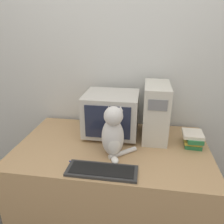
{
  "coord_description": "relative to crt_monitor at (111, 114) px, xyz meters",
  "views": [
    {
      "loc": [
        0.23,
        -1.04,
        1.6
      ],
      "look_at": [
        -0.01,
        0.48,
        0.97
      ],
      "focal_mm": 35.0,
      "sensor_mm": 36.0,
      "label": 1
    }
  ],
  "objects": [
    {
      "name": "computer_tower",
      "position": [
        0.37,
        0.01,
        0.04
      ],
      "size": [
        0.2,
        0.39,
        0.46
      ],
      "color": "beige",
      "rests_on": "desk"
    },
    {
      "name": "cat",
      "position": [
        0.07,
        -0.33,
        -0.01
      ],
      "size": [
        0.28,
        0.25,
        0.39
      ],
      "rotation": [
        0.0,
        0.0,
        0.3
      ],
      "color": "silver",
      "rests_on": "desk"
    },
    {
      "name": "book_stack",
      "position": [
        0.67,
        -0.09,
        -0.13
      ],
      "size": [
        0.16,
        0.21,
        0.12
      ],
      "color": "#28703D",
      "rests_on": "desk"
    },
    {
      "name": "crt_monitor",
      "position": [
        0.0,
        0.0,
        0.0
      ],
      "size": [
        0.45,
        0.39,
        0.37
      ],
      "color": "#BCB7AD",
      "rests_on": "desk"
    },
    {
      "name": "keyboard",
      "position": [
        0.02,
        -0.54,
        -0.18
      ],
      "size": [
        0.47,
        0.17,
        0.02
      ],
      "color": "#2D2D2D",
      "rests_on": "desk"
    },
    {
      "name": "wall_back",
      "position": [
        0.04,
        0.31,
        0.36
      ],
      "size": [
        7.0,
        0.05,
        2.5
      ],
      "color": "silver",
      "rests_on": "ground_plane"
    },
    {
      "name": "desk",
      "position": [
        0.04,
        -0.2,
        -0.54
      ],
      "size": [
        1.51,
        0.89,
        0.7
      ],
      "color": "tan",
      "rests_on": "ground_plane"
    },
    {
      "name": "pen",
      "position": [
        -0.15,
        -0.46,
        -0.19
      ],
      "size": [
        0.15,
        0.01,
        0.01
      ],
      "color": "navy",
      "rests_on": "desk"
    }
  ]
}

